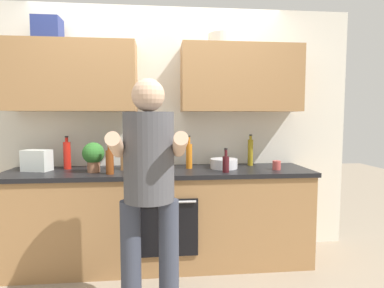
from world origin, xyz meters
name	(u,v)px	position (x,y,z in m)	size (l,w,h in m)	color
ground_plane	(160,263)	(0.00, 0.00, 0.00)	(12.00, 12.00, 0.00)	gray
back_wall_unit	(159,107)	(0.00, 0.27, 1.50)	(4.00, 0.38, 2.50)	silver
counter	(160,217)	(0.00, 0.00, 0.45)	(2.84, 0.67, 0.90)	#A37547
person_standing	(149,180)	(-0.07, -0.83, 0.97)	(0.49, 0.45, 1.65)	#383D4C
bottle_vinegar	(110,161)	(-0.43, -0.18, 1.01)	(0.07, 0.07, 0.27)	brown
bottle_oil	(250,152)	(0.92, 0.19, 1.04)	(0.05, 0.05, 0.32)	olive
bottle_juice	(189,155)	(0.28, 0.07, 1.03)	(0.06, 0.06, 0.32)	orange
bottle_hotsauce	(67,155)	(-0.88, 0.15, 1.04)	(0.07, 0.07, 0.32)	red
bottle_wine	(226,163)	(0.59, -0.19, 0.98)	(0.06, 0.06, 0.22)	#471419
cup_ceramic	(276,165)	(1.09, -0.10, 0.94)	(0.08, 0.08, 0.08)	#BF4C47
cup_coffee	(152,163)	(-0.08, 0.12, 0.95)	(0.09, 0.09, 0.10)	white
mixing_bowl	(224,164)	(0.62, 0.03, 0.95)	(0.26, 0.26, 0.09)	silver
knife_block	(126,156)	(-0.31, 0.07, 1.03)	(0.10, 0.14, 0.32)	brown
potted_herb	(93,155)	(-0.59, -0.06, 1.06)	(0.19, 0.19, 0.27)	#9E6647
grocery_bag_produce	(37,160)	(-1.12, 0.06, 1.00)	(0.24, 0.14, 0.19)	silver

